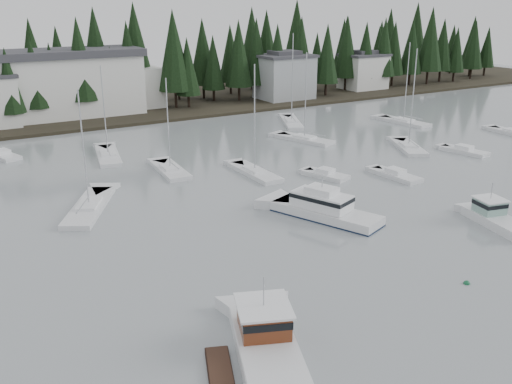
{
  "coord_description": "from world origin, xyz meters",
  "views": [
    {
      "loc": [
        -26.65,
        -16.62,
        19.23
      ],
      "look_at": [
        -1.49,
        25.76,
        2.5
      ],
      "focal_mm": 40.0,
      "sensor_mm": 36.0,
      "label": 1
    }
  ],
  "objects_px": {
    "harbor_inn": "(78,83)",
    "runabout_1": "(326,176)",
    "sailboat_7": "(90,209)",
    "sailboat_8": "(403,123)",
    "house_east_a": "(284,76)",
    "house_east_b": "(363,71)",
    "sailboat_11": "(108,157)",
    "lobster_boat_brown": "(266,351)",
    "sailboat_1": "(170,172)",
    "cabin_cruiser_center": "(324,211)",
    "sailboat_4": "(291,123)",
    "runabout_3": "(3,156)",
    "sailboat_3": "(255,174)",
    "runabout_2": "(464,152)",
    "lobster_boat_teal": "(497,220)",
    "sailboat_9": "(408,148)",
    "runabout_4": "(395,176)",
    "sailboat_5": "(304,140)"
  },
  "relations": [
    {
      "from": "house_east_a",
      "to": "sailboat_4",
      "type": "relative_size",
      "value": 0.72
    },
    {
      "from": "house_east_a",
      "to": "sailboat_8",
      "type": "bearing_deg",
      "value": -80.17
    },
    {
      "from": "sailboat_7",
      "to": "sailboat_8",
      "type": "bearing_deg",
      "value": -46.69
    },
    {
      "from": "lobster_boat_brown",
      "to": "sailboat_3",
      "type": "relative_size",
      "value": 0.81
    },
    {
      "from": "sailboat_5",
      "to": "runabout_2",
      "type": "height_order",
      "value": "sailboat_5"
    },
    {
      "from": "lobster_boat_teal",
      "to": "sailboat_7",
      "type": "relative_size",
      "value": 0.65
    },
    {
      "from": "runabout_2",
      "to": "sailboat_5",
      "type": "bearing_deg",
      "value": 30.82
    },
    {
      "from": "sailboat_11",
      "to": "sailboat_7",
      "type": "bearing_deg",
      "value": 169.97
    },
    {
      "from": "sailboat_11",
      "to": "runabout_2",
      "type": "relative_size",
      "value": 1.83
    },
    {
      "from": "runabout_2",
      "to": "sailboat_8",
      "type": "bearing_deg",
      "value": -31.07
    },
    {
      "from": "house_east_a",
      "to": "runabout_3",
      "type": "height_order",
      "value": "house_east_a"
    },
    {
      "from": "lobster_boat_teal",
      "to": "sailboat_9",
      "type": "distance_m",
      "value": 27.33
    },
    {
      "from": "lobster_boat_teal",
      "to": "house_east_b",
      "type": "bearing_deg",
      "value": -19.01
    },
    {
      "from": "sailboat_3",
      "to": "sailboat_5",
      "type": "height_order",
      "value": "sailboat_3"
    },
    {
      "from": "harbor_inn",
      "to": "sailboat_4",
      "type": "bearing_deg",
      "value": -40.24
    },
    {
      "from": "sailboat_5",
      "to": "runabout_2",
      "type": "xyz_separation_m",
      "value": [
        14.21,
        -16.23,
        0.06
      ]
    },
    {
      "from": "sailboat_8",
      "to": "runabout_3",
      "type": "bearing_deg",
      "value": 73.97
    },
    {
      "from": "runabout_1",
      "to": "house_east_a",
      "type": "bearing_deg",
      "value": -46.03
    },
    {
      "from": "sailboat_7",
      "to": "runabout_4",
      "type": "xyz_separation_m",
      "value": [
        32.78,
        -7.27,
        0.08
      ]
    },
    {
      "from": "lobster_boat_teal",
      "to": "sailboat_1",
      "type": "height_order",
      "value": "sailboat_1"
    },
    {
      "from": "runabout_1",
      "to": "sailboat_5",
      "type": "bearing_deg",
      "value": -45.34
    },
    {
      "from": "harbor_inn",
      "to": "runabout_1",
      "type": "relative_size",
      "value": 5.13
    },
    {
      "from": "harbor_inn",
      "to": "lobster_boat_brown",
      "type": "bearing_deg",
      "value": -96.97
    },
    {
      "from": "lobster_boat_brown",
      "to": "sailboat_1",
      "type": "height_order",
      "value": "sailboat_1"
    },
    {
      "from": "house_east_a",
      "to": "runabout_4",
      "type": "bearing_deg",
      "value": -109.41
    },
    {
      "from": "cabin_cruiser_center",
      "to": "house_east_b",
      "type": "bearing_deg",
      "value": -64.53
    },
    {
      "from": "sailboat_5",
      "to": "house_east_a",
      "type": "bearing_deg",
      "value": -46.43
    },
    {
      "from": "runabout_3",
      "to": "runabout_1",
      "type": "bearing_deg",
      "value": -150.85
    },
    {
      "from": "sailboat_8",
      "to": "runabout_4",
      "type": "relative_size",
      "value": 2.04
    },
    {
      "from": "sailboat_3",
      "to": "runabout_2",
      "type": "xyz_separation_m",
      "value": [
        28.69,
        -5.71,
        0.06
      ]
    },
    {
      "from": "house_east_a",
      "to": "sailboat_8",
      "type": "height_order",
      "value": "sailboat_8"
    },
    {
      "from": "harbor_inn",
      "to": "sailboat_8",
      "type": "distance_m",
      "value": 54.8
    },
    {
      "from": "house_east_b",
      "to": "sailboat_1",
      "type": "height_order",
      "value": "sailboat_1"
    },
    {
      "from": "harbor_inn",
      "to": "lobster_boat_brown",
      "type": "height_order",
      "value": "harbor_inn"
    },
    {
      "from": "lobster_boat_brown",
      "to": "sailboat_4",
      "type": "relative_size",
      "value": 0.72
    },
    {
      "from": "lobster_boat_brown",
      "to": "sailboat_7",
      "type": "relative_size",
      "value": 0.88
    },
    {
      "from": "sailboat_7",
      "to": "sailboat_8",
      "type": "xyz_separation_m",
      "value": [
        55.07,
        14.12,
        0.02
      ]
    },
    {
      "from": "lobster_boat_brown",
      "to": "sailboat_3",
      "type": "bearing_deg",
      "value": -7.99
    },
    {
      "from": "runabout_4",
      "to": "runabout_3",
      "type": "bearing_deg",
      "value": 45.75
    },
    {
      "from": "house_east_b",
      "to": "sailboat_7",
      "type": "distance_m",
      "value": 84.77
    },
    {
      "from": "harbor_inn",
      "to": "sailboat_8",
      "type": "xyz_separation_m",
      "value": [
        43.82,
        -32.42,
        -5.71
      ]
    },
    {
      "from": "sailboat_9",
      "to": "sailboat_3",
      "type": "bearing_deg",
      "value": 116.27
    },
    {
      "from": "cabin_cruiser_center",
      "to": "sailboat_4",
      "type": "height_order",
      "value": "sailboat_4"
    },
    {
      "from": "sailboat_11",
      "to": "runabout_4",
      "type": "relative_size",
      "value": 1.85
    },
    {
      "from": "runabout_2",
      "to": "runabout_4",
      "type": "height_order",
      "value": "same"
    },
    {
      "from": "house_east_b",
      "to": "cabin_cruiser_center",
      "type": "xyz_separation_m",
      "value": [
        -54.06,
        -57.48,
        -3.73
      ]
    },
    {
      "from": "sailboat_1",
      "to": "sailboat_3",
      "type": "relative_size",
      "value": 0.88
    },
    {
      "from": "house_east_a",
      "to": "lobster_boat_teal",
      "type": "relative_size",
      "value": 1.34
    },
    {
      "from": "house_east_a",
      "to": "house_east_b",
      "type": "relative_size",
      "value": 1.11
    },
    {
      "from": "house_east_a",
      "to": "cabin_cruiser_center",
      "type": "bearing_deg",
      "value": -120.02
    }
  ]
}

